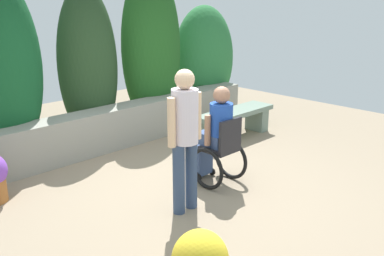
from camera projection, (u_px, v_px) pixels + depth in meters
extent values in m
plane|color=gray|center=(182.00, 188.00, 5.59)|extent=(11.25, 11.25, 0.00)
cube|color=gray|center=(97.00, 132.00, 6.84)|extent=(6.59, 0.43, 0.67)
ellipsoid|color=#233D20|center=(88.00, 66.00, 7.09)|extent=(1.06, 0.74, 2.61)
ellipsoid|color=#1F541E|center=(151.00, 49.00, 7.87)|extent=(1.22, 0.86, 2.96)
ellipsoid|color=#2A7039|center=(204.00, 59.00, 9.11)|extent=(1.48, 1.04, 2.25)
cube|color=slate|center=(211.00, 134.00, 7.13)|extent=(0.20, 0.39, 0.42)
cube|color=slate|center=(257.00, 119.00, 7.99)|extent=(0.20, 0.39, 0.42)
cube|color=slate|center=(235.00, 112.00, 7.48)|extent=(1.63, 0.46, 0.08)
cube|color=black|center=(219.00, 148.00, 5.60)|extent=(0.40, 0.40, 0.06)
cube|color=black|center=(230.00, 135.00, 5.41)|extent=(0.40, 0.04, 0.40)
cube|color=black|center=(202.00, 170.00, 5.94)|extent=(0.28, 0.12, 0.03)
torus|color=black|center=(207.00, 169.00, 5.50)|extent=(0.05, 0.56, 0.56)
torus|color=black|center=(231.00, 159.00, 5.83)|extent=(0.05, 0.56, 0.56)
cylinder|color=black|center=(198.00, 177.00, 5.81)|extent=(0.03, 0.10, 0.10)
cylinder|color=black|center=(212.00, 172.00, 6.00)|extent=(0.03, 0.10, 0.10)
cube|color=#3C507B|center=(214.00, 139.00, 5.64)|extent=(0.30, 0.40, 0.16)
cube|color=#3C507B|center=(203.00, 159.00, 5.87)|extent=(0.26, 0.14, 0.43)
cylinder|color=#2048AB|center=(221.00, 122.00, 5.48)|extent=(0.30, 0.30, 0.50)
cylinder|color=#A37257|center=(208.00, 130.00, 5.42)|extent=(0.08, 0.08, 0.40)
cylinder|color=#A37257|center=(227.00, 124.00, 5.67)|extent=(0.08, 0.08, 0.40)
sphere|color=#A37257|center=(222.00, 95.00, 5.37)|extent=(0.22, 0.22, 0.22)
cylinder|color=#344767|center=(179.00, 179.00, 4.85)|extent=(0.14, 0.14, 0.84)
cylinder|color=#344767|center=(191.00, 174.00, 4.98)|extent=(0.14, 0.14, 0.84)
cylinder|color=silver|center=(185.00, 116.00, 4.70)|extent=(0.30, 0.30, 0.61)
cylinder|color=beige|center=(171.00, 123.00, 4.57)|extent=(0.09, 0.09, 0.55)
cylinder|color=beige|center=(198.00, 116.00, 4.84)|extent=(0.09, 0.09, 0.55)
sphere|color=beige|center=(185.00, 79.00, 4.58)|extent=(0.22, 0.22, 0.22)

